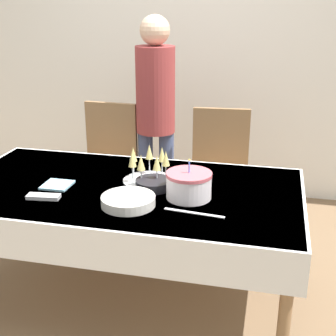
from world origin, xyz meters
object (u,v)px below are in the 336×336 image
at_px(plate_stack_main, 128,201).
at_px(person_standing, 156,107).
at_px(dining_chair_far_left, 107,163).
at_px(champagne_tray, 149,165).
at_px(birthday_cake, 189,185).
at_px(plate_stack_dessert, 154,184).
at_px(dining_chair_far_right, 219,172).

distance_m(plate_stack_main, person_standing, 1.20).
bearing_deg(person_standing, plate_stack_main, -82.14).
distance_m(dining_chair_far_left, champagne_tray, 0.92).
relative_size(dining_chair_far_left, birthday_cake, 4.10).
distance_m(dining_chair_far_left, plate_stack_dessert, 1.01).
relative_size(birthday_cake, champagne_tray, 0.80).
bearing_deg(plate_stack_dessert, dining_chair_far_left, 125.32).
xyz_separation_m(dining_chair_far_right, champagne_tray, (-0.31, -0.71, 0.28)).
bearing_deg(birthday_cake, dining_chair_far_right, 86.69).
height_order(plate_stack_main, plate_stack_dessert, same).
bearing_deg(champagne_tray, person_standing, 101.90).
height_order(birthday_cake, plate_stack_main, birthday_cake).
relative_size(dining_chair_far_left, champagne_tray, 3.30).
relative_size(dining_chair_far_left, dining_chair_far_right, 1.00).
bearing_deg(plate_stack_dessert, champagne_tray, 117.72).
xyz_separation_m(dining_chair_far_left, birthday_cake, (0.78, -0.89, 0.25)).
bearing_deg(plate_stack_main, birthday_cake, 30.53).
xyz_separation_m(plate_stack_main, person_standing, (-0.16, 1.17, 0.21)).
height_order(birthday_cake, plate_stack_dessert, birthday_cake).
relative_size(birthday_cake, person_standing, 0.15).
bearing_deg(plate_stack_dessert, person_standing, 103.79).
relative_size(champagne_tray, person_standing, 0.19).
height_order(birthday_cake, person_standing, person_standing).
bearing_deg(dining_chair_far_right, plate_stack_dessert, -107.83).
distance_m(dining_chair_far_right, person_standing, 0.65).
xyz_separation_m(dining_chair_far_left, dining_chair_far_right, (0.83, -0.00, 0.00)).
bearing_deg(dining_chair_far_left, plate_stack_dessert, -54.68).
xyz_separation_m(dining_chair_far_left, champagne_tray, (0.52, -0.71, 0.28)).
bearing_deg(plate_stack_main, champagne_tray, 87.96).
bearing_deg(birthday_cake, plate_stack_dessert, 158.59).
relative_size(birthday_cake, plate_stack_main, 0.87).
distance_m(birthday_cake, plate_stack_dessert, 0.23).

